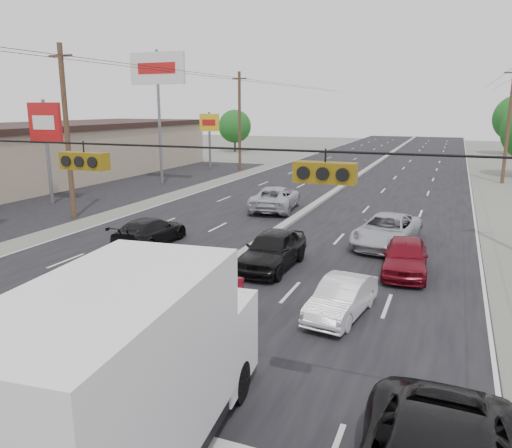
% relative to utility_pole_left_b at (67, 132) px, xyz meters
% --- Properties ---
extents(ground, '(200.00, 200.00, 0.00)m').
position_rel_utility_pole_left_b_xyz_m(ground, '(12.50, -15.00, -5.11)').
color(ground, '#606356').
rests_on(ground, ground).
extents(road_surface, '(20.00, 160.00, 0.02)m').
position_rel_utility_pole_left_b_xyz_m(road_surface, '(12.50, 15.00, -5.11)').
color(road_surface, black).
rests_on(road_surface, ground).
extents(center_median, '(0.50, 160.00, 0.20)m').
position_rel_utility_pole_left_b_xyz_m(center_median, '(12.50, 15.00, -5.01)').
color(center_median, gray).
rests_on(center_median, ground).
extents(strip_mall, '(12.00, 42.00, 4.60)m').
position_rel_utility_pole_left_b_xyz_m(strip_mall, '(-13.50, 10.00, -2.81)').
color(strip_mall, tan).
rests_on(strip_mall, ground).
extents(parking_lot, '(10.00, 42.00, 0.02)m').
position_rel_utility_pole_left_b_xyz_m(parking_lot, '(-4.50, 10.00, -5.11)').
color(parking_lot, black).
rests_on(parking_lot, ground).
extents(utility_pole_left_b, '(1.60, 0.30, 10.00)m').
position_rel_utility_pole_left_b_xyz_m(utility_pole_left_b, '(0.00, 0.00, 0.00)').
color(utility_pole_left_b, '#422D1E').
rests_on(utility_pole_left_b, ground).
extents(utility_pole_left_c, '(1.60, 0.30, 10.00)m').
position_rel_utility_pole_left_b_xyz_m(utility_pole_left_c, '(0.00, 25.00, 0.00)').
color(utility_pole_left_c, '#422D1E').
rests_on(utility_pole_left_c, ground).
extents(utility_pole_right_c, '(1.60, 0.30, 10.00)m').
position_rel_utility_pole_left_b_xyz_m(utility_pole_right_c, '(25.00, 25.00, 0.00)').
color(utility_pole_right_c, '#422D1E').
rests_on(utility_pole_right_c, ground).
extents(traffic_signals, '(25.00, 0.30, 0.54)m').
position_rel_utility_pole_left_b_xyz_m(traffic_signals, '(13.90, -15.00, 0.39)').
color(traffic_signals, black).
rests_on(traffic_signals, ground).
extents(pole_sign_mid, '(2.60, 0.25, 7.00)m').
position_rel_utility_pole_left_b_xyz_m(pole_sign_mid, '(-4.50, 3.00, 0.01)').
color(pole_sign_mid, slate).
rests_on(pole_sign_mid, ground).
extents(pole_sign_billboard, '(5.00, 0.25, 11.00)m').
position_rel_utility_pole_left_b_xyz_m(pole_sign_billboard, '(-2.00, 13.00, 3.76)').
color(pole_sign_billboard, slate).
rests_on(pole_sign_billboard, ground).
extents(pole_sign_far, '(2.20, 0.25, 6.00)m').
position_rel_utility_pole_left_b_xyz_m(pole_sign_far, '(-3.50, 25.00, -0.70)').
color(pole_sign_far, slate).
rests_on(pole_sign_far, ground).
extents(tree_left_far, '(4.80, 4.80, 6.12)m').
position_rel_utility_pole_left_b_xyz_m(tree_left_far, '(-9.50, 45.00, -1.39)').
color(tree_left_far, '#382619').
rests_on(tree_left_far, ground).
extents(box_truck, '(3.32, 7.65, 3.77)m').
position_rel_utility_pole_left_b_xyz_m(box_truck, '(16.02, -16.58, -3.17)').
color(box_truck, black).
rests_on(box_truck, ground).
extents(tan_sedan, '(2.78, 6.03, 1.71)m').
position_rel_utility_pole_left_b_xyz_m(tan_sedan, '(14.92, -16.22, -4.25)').
color(tan_sedan, brown).
rests_on(tan_sedan, ground).
extents(red_sedan, '(1.85, 4.30, 1.38)m').
position_rel_utility_pole_left_b_xyz_m(red_sedan, '(13.90, -10.69, -4.42)').
color(red_sedan, maroon).
rests_on(red_sedan, ground).
extents(queue_car_a, '(1.94, 4.64, 1.57)m').
position_rel_utility_pole_left_b_xyz_m(queue_car_a, '(14.33, -4.58, -4.32)').
color(queue_car_a, black).
rests_on(queue_car_a, ground).
extents(queue_car_b, '(1.78, 3.84, 1.22)m').
position_rel_utility_pole_left_b_xyz_m(queue_car_b, '(18.04, -8.38, -4.50)').
color(queue_car_b, silver).
rests_on(queue_car_b, ground).
extents(queue_car_c, '(3.13, 5.59, 1.48)m').
position_rel_utility_pole_left_b_xyz_m(queue_car_c, '(18.26, 0.66, -4.37)').
color(queue_car_c, '#A9ABB1').
rests_on(queue_car_c, ground).
extents(queue_car_e, '(1.94, 4.30, 1.43)m').
position_rel_utility_pole_left_b_xyz_m(queue_car_e, '(19.50, -3.30, -4.39)').
color(queue_car_e, maroon).
rests_on(queue_car_e, ground).
extents(oncoming_near, '(1.92, 4.64, 1.34)m').
position_rel_utility_pole_left_b_xyz_m(oncoming_near, '(7.67, -3.45, -4.44)').
color(oncoming_near, black).
rests_on(oncoming_near, ground).
extents(oncoming_far, '(3.25, 5.82, 1.54)m').
position_rel_utility_pole_left_b_xyz_m(oncoming_far, '(10.47, 6.70, -4.34)').
color(oncoming_far, '#A9ACB1').
rests_on(oncoming_far, ground).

